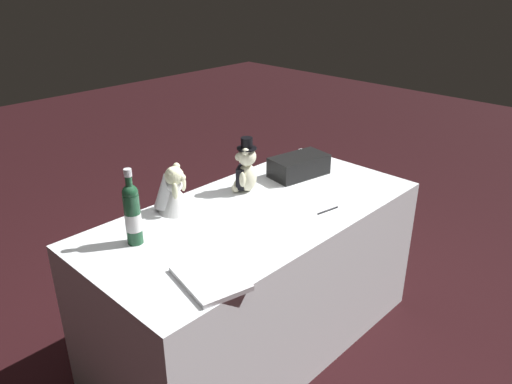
{
  "coord_description": "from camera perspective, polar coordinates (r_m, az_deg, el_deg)",
  "views": [
    {
      "loc": [
        -1.52,
        -1.47,
        1.85
      ],
      "look_at": [
        0.0,
        0.0,
        0.88
      ],
      "focal_mm": 34.74,
      "sensor_mm": 36.0,
      "label": 1
    }
  ],
  "objects": [
    {
      "name": "ground_plane",
      "position": [
        2.81,
        -0.0,
        -16.44
      ],
      "size": [
        12.0,
        12.0,
        0.0
      ],
      "primitive_type": "plane",
      "color": "black"
    },
    {
      "name": "gift_case_black",
      "position": [
        2.77,
        4.96,
        3.02
      ],
      "size": [
        0.35,
        0.23,
        0.11
      ],
      "color": "black",
      "rests_on": "reception_table"
    },
    {
      "name": "signing_pen",
      "position": [
        2.39,
        8.19,
        -2.14
      ],
      "size": [
        0.13,
        0.03,
        0.01
      ],
      "color": "black",
      "rests_on": "reception_table"
    },
    {
      "name": "guestbook",
      "position": [
        1.88,
        -5.3,
        -9.86
      ],
      "size": [
        0.26,
        0.32,
        0.02
      ],
      "primitive_type": "cube",
      "rotation": [
        0.0,
        0.0,
        -0.22
      ],
      "color": "white",
      "rests_on": "reception_table"
    },
    {
      "name": "champagne_bottle",
      "position": [
        2.11,
        -14.04,
        -2.38
      ],
      "size": [
        0.07,
        0.07,
        0.34
      ],
      "color": "#1B482B",
      "rests_on": "reception_table"
    },
    {
      "name": "teddy_bear_bride",
      "position": [
        2.37,
        -9.62,
        0.04
      ],
      "size": [
        0.19,
        0.21,
        0.24
      ],
      "color": "white",
      "rests_on": "reception_table"
    },
    {
      "name": "teddy_bear_groom",
      "position": [
        2.54,
        -1.22,
        2.65
      ],
      "size": [
        0.13,
        0.13,
        0.29
      ],
      "color": "beige",
      "rests_on": "reception_table"
    },
    {
      "name": "reception_table",
      "position": [
        2.57,
        -0.0,
        -9.92
      ],
      "size": [
        1.69,
        0.82,
        0.78
      ],
      "primitive_type": "cube",
      "color": "white",
      "rests_on": "ground_plane"
    }
  ]
}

